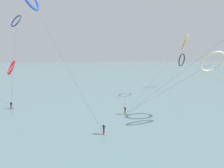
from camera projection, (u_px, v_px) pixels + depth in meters
name	position (u px, v px, depth m)	size (l,w,h in m)	color
sea_water	(101.00, 72.00, 109.85)	(400.00, 200.00, 0.08)	slate
surfer_coral	(104.00, 130.00, 26.82)	(1.40, 0.68, 1.70)	#EA7260
surfer_lime	(125.00, 111.00, 35.39)	(1.40, 0.61, 1.70)	#8CC62D
surfer_magenta	(11.00, 106.00, 38.74)	(1.40, 0.60, 1.70)	#CC288E
kite_crimson	(12.00, 68.00, 38.86)	(3.58, 4.07, 10.74)	red
kite_ivory	(212.00, 62.00, 29.09)	(15.88, 7.27, 12.75)	silver
kite_charcoal	(182.00, 60.00, 60.30)	(3.90, 48.87, 12.00)	black
kite_navy	(16.00, 21.00, 53.77)	(8.06, 22.18, 23.79)	navy
kite_amber	(185.00, 42.00, 48.49)	(20.65, 16.96, 17.47)	orange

